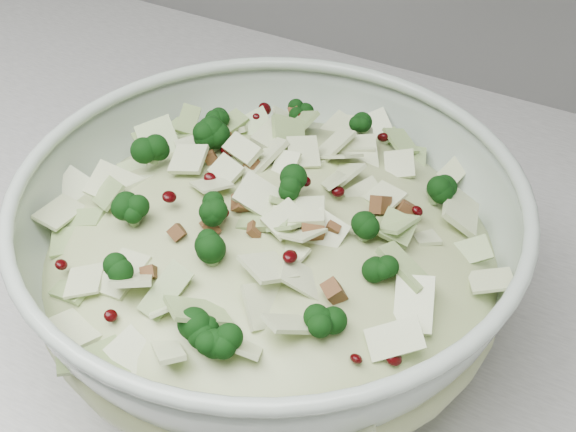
% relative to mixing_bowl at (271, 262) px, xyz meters
% --- Properties ---
extents(counter, '(3.60, 0.60, 0.90)m').
position_rel_mixing_bowl_xyz_m(counter, '(-0.44, 0.10, -0.52)').
color(counter, silver).
rests_on(counter, floor).
extents(mixing_bowl, '(0.40, 0.40, 0.13)m').
position_rel_mixing_bowl_xyz_m(mixing_bowl, '(0.00, 0.00, 0.00)').
color(mixing_bowl, '#AFC1B0').
rests_on(mixing_bowl, counter).
extents(salad, '(0.41, 0.41, 0.13)m').
position_rel_mixing_bowl_xyz_m(salad, '(0.00, -0.00, 0.02)').
color(salad, '#BCC184').
rests_on(salad, mixing_bowl).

